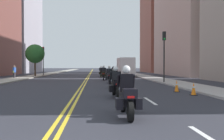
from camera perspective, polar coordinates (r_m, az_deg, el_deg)
The scene contains 22 objects.
ground_plane at distance 51.18m, azimuth -5.06°, elevation -0.86°, with size 264.00×264.00×0.00m, color #2C2C35.
sidewalk_left at distance 52.00m, azimuth -14.23°, elevation -0.79°, with size 2.64×144.00×0.12m, color gray.
sidewalk_right at distance 51.69m, azimuth 4.17°, elevation -0.77°, with size 2.64×144.00×0.12m, color #A39D9A.
centreline_yellow_inner at distance 51.19m, azimuth -5.19°, elevation -0.85°, with size 0.12×132.00×0.01m, color yellow.
centreline_yellow_outer at distance 51.18m, azimuth -4.92°, elevation -0.85°, with size 0.12×132.00×0.01m, color yellow.
lane_dashes_white at distance 32.29m, azimuth 0.50°, elevation -1.89°, with size 0.14×56.40×0.01m.
building_left_2 at distance 65.05m, azimuth -20.60°, elevation 11.75°, with size 7.37×18.14×27.74m.
building_right_2 at distance 65.12m, azimuth 10.79°, elevation 12.04°, with size 7.32×13.85×28.32m.
motorcycle_0 at distance 7.78m, azimuth 3.43°, elevation -6.13°, with size 0.77×2.21×1.62m.
motorcycle_1 at distance 12.61m, azimuth 0.89°, elevation -3.45°, with size 0.78×2.22×1.59m.
motorcycle_2 at distance 17.45m, azimuth 0.41°, elevation -2.17°, with size 0.76×2.25×1.57m.
motorcycle_3 at distance 23.21m, azimuth -0.61°, elevation -1.37°, with size 0.77×2.11×1.62m.
motorcycle_4 at distance 28.06m, azimuth -1.98°, elevation -0.96°, with size 0.78×2.09×1.64m.
motorcycle_5 at distance 33.30m, azimuth -1.90°, elevation -0.64°, with size 0.78×2.23×1.66m.
motorcycle_6 at distance 37.91m, azimuth -2.53°, elevation -0.50°, with size 0.78×2.27×1.59m.
traffic_cone_0 at distance 14.22m, azimuth 18.27°, elevation -4.15°, with size 0.34×0.34×0.71m.
traffic_cone_1 at distance 15.79m, azimuth 14.67°, elevation -3.58°, with size 0.32×0.32×0.73m.
traffic_light_near at distance 23.49m, azimuth 11.90°, elevation 5.02°, with size 0.28×0.38×4.78m.
traffic_light_far at distance 41.68m, azimuth -15.54°, elevation 3.18°, with size 0.28×0.38×4.70m.
pedestrian_0 at distance 33.38m, azimuth -21.56°, elevation -0.41°, with size 0.33×0.51×1.65m.
street_tree_0 at distance 38.35m, azimuth -17.30°, elevation 3.58°, with size 2.78×2.78×4.81m.
parked_truck at distance 37.82m, azimuth 3.02°, elevation 0.44°, with size 2.20×6.50×2.80m.
Camera 1 is at (0.97, -3.15, 1.60)m, focal length 39.72 mm.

